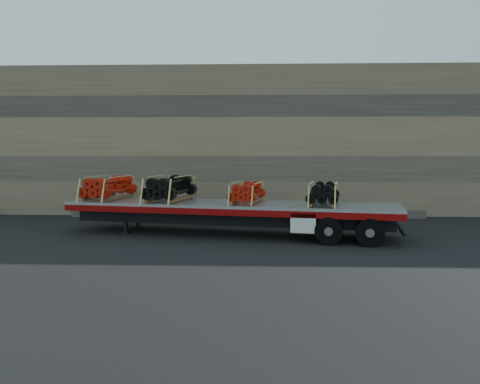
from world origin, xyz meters
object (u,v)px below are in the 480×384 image
at_px(trailer, 230,219).
at_px(bundle_midfront, 170,189).
at_px(bundle_front, 109,188).
at_px(bundle_midrear, 247,193).
at_px(bundle_rear, 323,194).

xyz_separation_m(trailer, bundle_midfront, (-2.24, 0.43, 1.04)).
distance_m(bundle_front, bundle_midrear, 5.42).
xyz_separation_m(bundle_midfront, bundle_rear, (5.50, -1.07, -0.08)).
distance_m(bundle_midfront, bundle_rear, 5.61).
bearing_deg(bundle_midfront, bundle_midrear, 0.00).
height_order(bundle_midfront, bundle_midrear, bundle_midfront).
bearing_deg(bundle_rear, bundle_midrear, 180.00).
bearing_deg(bundle_rear, bundle_front, 180.00).
distance_m(trailer, bundle_front, 4.89).
bearing_deg(bundle_midfront, trailer, 0.00).
bearing_deg(bundle_front, bundle_rear, 0.00).
distance_m(trailer, bundle_midfront, 2.50).
bearing_deg(trailer, bundle_midfront, -180.00).
height_order(trailer, bundle_midrear, bundle_midrear).
bearing_deg(bundle_front, bundle_midfront, -0.00).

